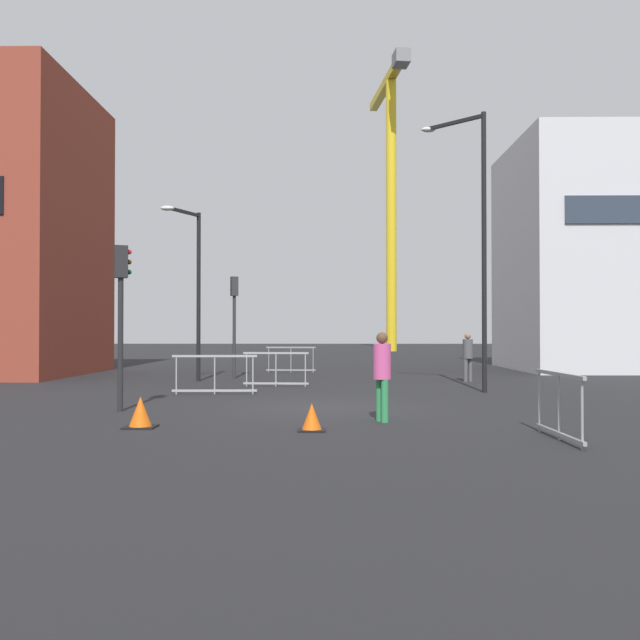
# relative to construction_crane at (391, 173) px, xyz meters

# --- Properties ---
(ground) EXTENTS (160.00, 160.00, 0.00)m
(ground) POSITION_rel_construction_crane_xyz_m (-5.63, -44.76, -15.46)
(ground) COLOR black
(construction_crane) EXTENTS (2.53, 13.51, 24.33)m
(construction_crane) POSITION_rel_construction_crane_xyz_m (0.00, 0.00, 0.00)
(construction_crane) COLOR yellow
(construction_crane) RESTS_ON ground
(streetlamp_tall) EXTENTS (1.68, 1.50, 7.98)m
(streetlamp_tall) POSITION_rel_construction_crane_xyz_m (-1.10, -40.61, -10.74)
(streetlamp_tall) COLOR black
(streetlamp_tall) RESTS_ON ground
(streetlamp_short) EXTENTS (1.02, 1.79, 5.86)m
(streetlamp_short) POSITION_rel_construction_crane_xyz_m (-9.99, -36.69, -11.88)
(streetlamp_short) COLOR black
(streetlamp_short) RESTS_ON ground
(traffic_light_crosswalk) EXTENTS (0.33, 0.39, 3.73)m
(traffic_light_crosswalk) POSITION_rel_construction_crane_xyz_m (-8.80, -35.08, -12.94)
(traffic_light_crosswalk) COLOR #2D2D30
(traffic_light_crosswalk) RESTS_ON ground
(traffic_light_corner) EXTENTS (0.39, 0.33, 3.60)m
(traffic_light_corner) POSITION_rel_construction_crane_xyz_m (-9.84, -45.59, -13.02)
(traffic_light_corner) COLOR #232326
(traffic_light_corner) RESTS_ON ground
(pedestrian_walking) EXTENTS (0.34, 0.34, 1.67)m
(pedestrian_walking) POSITION_rel_construction_crane_xyz_m (-0.57, -36.60, -14.49)
(pedestrian_walking) COLOR #4C4C51
(pedestrian_walking) RESTS_ON ground
(pedestrian_waiting) EXTENTS (0.34, 0.34, 1.72)m
(pedestrian_waiting) POSITION_rel_construction_crane_xyz_m (-4.30, -47.31, -14.46)
(pedestrian_waiting) COLOR #2D844C
(pedestrian_waiting) RESTS_ON ground
(safety_barrier_left_run) EXTENTS (2.08, 0.15, 1.08)m
(safety_barrier_left_run) POSITION_rel_construction_crane_xyz_m (-6.93, -31.29, -14.90)
(safety_barrier_left_run) COLOR gray
(safety_barrier_left_run) RESTS_ON ground
(safety_barrier_front) EXTENTS (0.13, 2.10, 1.08)m
(safety_barrier_front) POSITION_rel_construction_crane_xyz_m (-1.65, -49.53, -14.90)
(safety_barrier_front) COLOR gray
(safety_barrier_front) RESTS_ON ground
(safety_barrier_right_run) EXTENTS (2.33, 0.15, 1.08)m
(safety_barrier_right_run) POSITION_rel_construction_crane_xyz_m (-8.47, -41.49, -14.90)
(safety_barrier_right_run) COLOR #9EA0A5
(safety_barrier_right_run) RESTS_ON ground
(safety_barrier_rear) EXTENTS (2.05, 0.17, 1.08)m
(safety_barrier_rear) POSITION_rel_construction_crane_xyz_m (-6.99, -38.81, -14.90)
(safety_barrier_rear) COLOR #9EA0A5
(safety_barrier_rear) RESTS_ON ground
(traffic_cone_on_verge) EXTENTS (0.48, 0.48, 0.48)m
(traffic_cone_on_verge) POSITION_rel_construction_crane_xyz_m (-5.62, -48.55, -15.24)
(traffic_cone_on_verge) COLOR black
(traffic_cone_on_verge) RESTS_ON ground
(traffic_cone_orange) EXTENTS (0.55, 0.55, 0.56)m
(traffic_cone_orange) POSITION_rel_construction_crane_xyz_m (-8.71, -48.20, -15.20)
(traffic_cone_orange) COLOR black
(traffic_cone_orange) RESTS_ON ground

